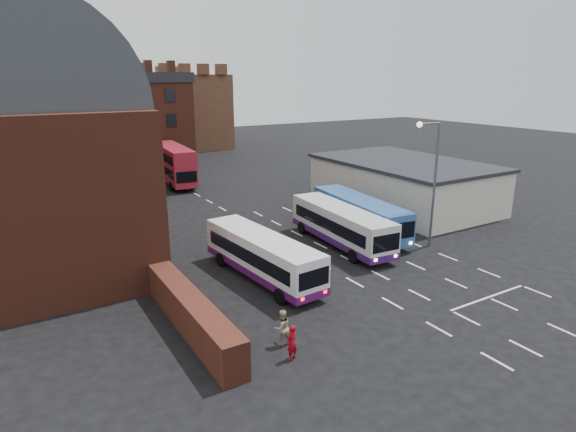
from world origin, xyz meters
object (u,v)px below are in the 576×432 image
bus_red_double (174,164)px  street_lamp (432,173)px  bus_blue (359,213)px  bus_white_outbound (262,253)px  pedestrian_beige (282,327)px  pedestrian_red (292,342)px  bus_white_inbound (341,224)px

bus_red_double → street_lamp: size_ratio=1.22×
bus_red_double → bus_blue: bearing=108.8°
bus_white_outbound → pedestrian_beige: (-2.79, -7.06, -0.74)m
pedestrian_red → pedestrian_beige: pedestrian_beige is taller
bus_blue → pedestrian_red: bearing=47.9°
street_lamp → pedestrian_beige: bearing=-159.0°
bus_white_outbound → street_lamp: (12.66, -1.12, 3.76)m
bus_blue → street_lamp: size_ratio=1.19×
bus_white_outbound → bus_blue: size_ratio=0.95×
bus_blue → bus_white_outbound: bearing=25.4°
bus_blue → bus_red_double: 25.73m
bus_white_outbound → bus_blue: 10.96m
pedestrian_red → bus_red_double: bearing=-121.9°
bus_white_inbound → bus_blue: 3.08m
bus_blue → bus_red_double: (-6.21, 24.96, 0.60)m
bus_blue → pedestrian_red: size_ratio=6.51×
bus_white_outbound → pedestrian_red: 8.88m
bus_white_outbound → street_lamp: street_lamp is taller
pedestrian_beige → pedestrian_red: bearing=79.3°
bus_red_double → pedestrian_beige: bus_red_double is taller
bus_white_outbound → pedestrian_beige: size_ratio=5.89×
bus_white_outbound → bus_red_double: (4.14, 28.54, 0.68)m
bus_white_inbound → bus_blue: size_ratio=0.98×
bus_red_double → pedestrian_red: 37.57m
street_lamp → pedestrian_beige: 17.15m
pedestrian_beige → bus_red_double: bearing=-100.2°
bus_white_outbound → bus_blue: bearing=14.4°
bus_blue → street_lamp: (2.30, -4.70, 3.68)m
bus_white_outbound → bus_white_inbound: (7.58, 2.24, 0.05)m
bus_white_inbound → pedestrian_beige: 13.95m
bus_white_outbound → pedestrian_beige: bearing=-116.3°
street_lamp → pedestrian_beige: size_ratio=5.23×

